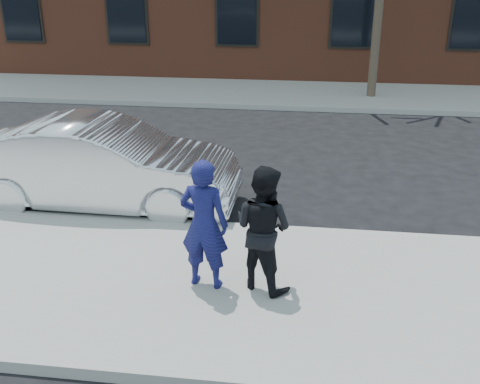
# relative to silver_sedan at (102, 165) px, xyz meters

# --- Properties ---
(ground) EXTENTS (100.00, 100.00, 0.00)m
(ground) POSITION_rel_silver_sedan_xyz_m (0.77, -2.30, -0.77)
(ground) COLOR black
(ground) RESTS_ON ground
(near_sidewalk) EXTENTS (50.00, 3.50, 0.15)m
(near_sidewalk) POSITION_rel_silver_sedan_xyz_m (0.77, -2.55, -0.69)
(near_sidewalk) COLOR gray
(near_sidewalk) RESTS_ON ground
(near_curb) EXTENTS (50.00, 0.10, 0.15)m
(near_curb) POSITION_rel_silver_sedan_xyz_m (0.77, -0.75, -0.69)
(near_curb) COLOR #999691
(near_curb) RESTS_ON ground
(far_sidewalk) EXTENTS (50.00, 3.50, 0.15)m
(far_sidewalk) POSITION_rel_silver_sedan_xyz_m (0.77, 8.95, -0.69)
(far_sidewalk) COLOR gray
(far_sidewalk) RESTS_ON ground
(far_curb) EXTENTS (50.00, 0.10, 0.15)m
(far_curb) POSITION_rel_silver_sedan_xyz_m (0.77, 7.15, -0.69)
(far_curb) COLOR #999691
(far_curb) RESTS_ON ground
(silver_sedan) EXTENTS (4.66, 1.68, 1.53)m
(silver_sedan) POSITION_rel_silver_sedan_xyz_m (0.00, 0.00, 0.00)
(silver_sedan) COLOR silver
(silver_sedan) RESTS_ON ground
(man_hoodie) EXTENTS (0.67, 0.54, 1.69)m
(man_hoodie) POSITION_rel_silver_sedan_xyz_m (2.27, -2.53, 0.23)
(man_hoodie) COLOR navy
(man_hoodie) RESTS_ON near_sidewalk
(man_peacoat) EXTENTS (0.99, 0.92, 1.62)m
(man_peacoat) POSITION_rel_silver_sedan_xyz_m (2.99, -2.47, 0.19)
(man_peacoat) COLOR black
(man_peacoat) RESTS_ON near_sidewalk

